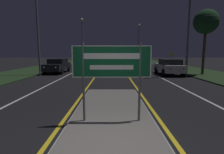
# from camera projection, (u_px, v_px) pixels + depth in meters

# --- Properties ---
(ground_plane) EXTENTS (160.00, 160.00, 0.00)m
(ground_plane) POSITION_uv_depth(u_px,v_px,m) (112.00, 154.00, 3.63)
(ground_plane) COLOR black
(median_island) EXTENTS (2.61, 9.05, 0.10)m
(median_island) POSITION_uv_depth(u_px,v_px,m) (112.00, 122.00, 5.19)
(median_island) COLOR #999993
(median_island) RESTS_ON ground_plane
(verge_left) EXTENTS (5.00, 100.00, 0.08)m
(verge_left) POSITION_uv_depth(u_px,v_px,m) (42.00, 68.00, 23.46)
(verge_left) COLOR #1E3319
(verge_left) RESTS_ON ground_plane
(verge_right) EXTENTS (5.00, 100.00, 0.08)m
(verge_right) POSITION_uv_depth(u_px,v_px,m) (183.00, 68.00, 23.42)
(verge_right) COLOR #1E3319
(verge_right) RESTS_ON ground_plane
(centre_line_yellow_left) EXTENTS (0.12, 70.00, 0.01)m
(centre_line_yellow_left) POSITION_uv_depth(u_px,v_px,m) (103.00, 66.00, 28.40)
(centre_line_yellow_left) COLOR gold
(centre_line_yellow_left) RESTS_ON ground_plane
(centre_line_yellow_right) EXTENTS (0.12, 70.00, 0.01)m
(centre_line_yellow_right) POSITION_uv_depth(u_px,v_px,m) (121.00, 66.00, 28.40)
(centre_line_yellow_right) COLOR gold
(centre_line_yellow_right) RESTS_ON ground_plane
(lane_line_white_left) EXTENTS (0.12, 70.00, 0.01)m
(lane_line_white_left) POSITION_uv_depth(u_px,v_px,m) (86.00, 66.00, 28.41)
(lane_line_white_left) COLOR silver
(lane_line_white_left) RESTS_ON ground_plane
(lane_line_white_right) EXTENTS (0.12, 70.00, 0.01)m
(lane_line_white_right) POSITION_uv_depth(u_px,v_px,m) (138.00, 66.00, 28.39)
(lane_line_white_right) COLOR silver
(lane_line_white_right) RESTS_ON ground_plane
(edge_line_white_left) EXTENTS (0.10, 70.00, 0.01)m
(edge_line_white_left) POSITION_uv_depth(u_px,v_px,m) (68.00, 66.00, 28.41)
(edge_line_white_left) COLOR silver
(edge_line_white_left) RESTS_ON ground_plane
(edge_line_white_right) EXTENTS (0.10, 70.00, 0.01)m
(edge_line_white_right) POSITION_uv_depth(u_px,v_px,m) (156.00, 66.00, 28.39)
(edge_line_white_right) COLOR silver
(edge_line_white_right) RESTS_ON ground_plane
(highway_sign) EXTENTS (2.25, 0.07, 2.29)m
(highway_sign) POSITION_uv_depth(u_px,v_px,m) (112.00, 65.00, 4.95)
(highway_sign) COLOR #56565B
(highway_sign) RESTS_ON median_island
(streetlight_left_near) EXTENTS (0.59, 0.59, 9.32)m
(streetlight_left_near) POSITION_uv_depth(u_px,v_px,m) (37.00, 5.00, 15.47)
(streetlight_left_near) COLOR #56565B
(streetlight_left_near) RESTS_ON ground_plane
(streetlight_left_far) EXTENTS (0.63, 0.63, 9.52)m
(streetlight_left_far) POSITION_uv_depth(u_px,v_px,m) (82.00, 32.00, 37.86)
(streetlight_left_far) COLOR #56565B
(streetlight_left_far) RESTS_ON ground_plane
(streetlight_right_near) EXTENTS (0.63, 0.63, 9.06)m
(streetlight_right_near) POSITION_uv_depth(u_px,v_px,m) (190.00, 2.00, 14.89)
(streetlight_right_near) COLOR #56565B
(streetlight_right_near) RESTS_ON ground_plane
(streetlight_right_far) EXTENTS (0.58, 0.58, 9.04)m
(streetlight_right_far) POSITION_uv_depth(u_px,v_px,m) (139.00, 36.00, 42.16)
(streetlight_right_far) COLOR #56565B
(streetlight_right_far) RESTS_ON ground_plane
(car_receding_0) EXTENTS (1.95, 4.38, 1.51)m
(car_receding_0) POSITION_uv_depth(u_px,v_px,m) (169.00, 67.00, 16.81)
(car_receding_0) COLOR silver
(car_receding_0) RESTS_ON ground_plane
(car_receding_1) EXTENTS (1.87, 4.62, 1.52)m
(car_receding_1) POSITION_uv_depth(u_px,v_px,m) (129.00, 61.00, 27.37)
(car_receding_1) COLOR #B7B7BC
(car_receding_1) RESTS_ON ground_plane
(car_approaching_0) EXTENTS (1.91, 4.60, 1.49)m
(car_approaching_0) POSITION_uv_depth(u_px,v_px,m) (58.00, 65.00, 18.61)
(car_approaching_0) COLOR black
(car_approaching_0) RESTS_ON ground_plane
(car_approaching_1) EXTENTS (1.92, 4.43, 1.54)m
(car_approaching_1) POSITION_uv_depth(u_px,v_px,m) (96.00, 61.00, 27.40)
(car_approaching_1) COLOR #4C514C
(car_approaching_1) RESTS_ON ground_plane
(warning_sign) EXTENTS (0.60, 0.06, 2.18)m
(warning_sign) POSITION_uv_depth(u_px,v_px,m) (172.00, 58.00, 24.96)
(warning_sign) COLOR #56565B
(warning_sign) RESTS_ON verge_right
(roadside_palm_right) EXTENTS (2.22, 2.22, 5.98)m
(roadside_palm_right) POSITION_uv_depth(u_px,v_px,m) (206.00, 22.00, 15.99)
(roadside_palm_right) COLOR #4C3823
(roadside_palm_right) RESTS_ON verge_right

